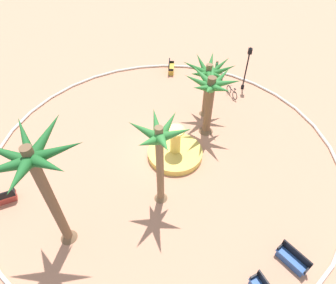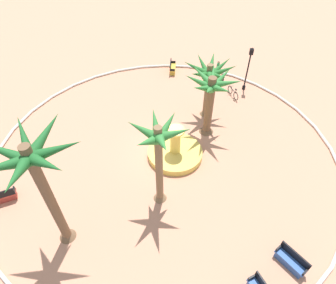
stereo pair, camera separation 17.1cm
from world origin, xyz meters
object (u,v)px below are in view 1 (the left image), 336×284
object	(u,v)px
bench_southeast	(292,260)
bicycle_red_frame	(232,92)
palm_tree_near_fountain	(210,92)
lamppost	(247,65)
bench_east	(2,199)
palm_tree_by_curb	(209,75)
fountain	(175,152)
person_cyclist_helmet	(216,67)
trash_bin	(220,80)
palm_tree_mid_plaza	(160,146)
bench_west	(171,68)
palm_tree_far_side	(37,172)

from	to	relation	value
bench_southeast	bicycle_red_frame	bearing A→B (deg)	-77.37
palm_tree_near_fountain	lamppost	distance (m)	6.95
lamppost	bench_east	bearing A→B (deg)	46.20
palm_tree_by_curb	bench_southeast	bearing A→B (deg)	114.99
fountain	person_cyclist_helmet	distance (m)	10.95
palm_tree_by_curb	trash_bin	distance (m)	5.71
palm_tree_mid_plaza	person_cyclist_helmet	size ratio (longest dim) A/B	3.59
palm_tree_by_curb	bicycle_red_frame	xyz separation A→B (m)	(-2.07, -2.86, -3.12)
palm_tree_near_fountain	palm_tree_mid_plaza	distance (m)	6.85
palm_tree_by_curb	person_cyclist_helmet	xyz separation A→B (m)	(-0.55, -5.83, -2.59)
bicycle_red_frame	person_cyclist_helmet	distance (m)	3.38
lamppost	bicycle_red_frame	world-z (taller)	lamppost
bench_west	bench_southeast	bearing A→B (deg)	117.49
palm_tree_far_side	bench_west	size ratio (longest dim) A/B	4.32
bicycle_red_frame	lamppost	bearing A→B (deg)	-124.91
bench_east	lamppost	world-z (taller)	lamppost
fountain	bench_southeast	xyz separation A→B (m)	(-6.83, 6.30, 0.02)
bicycle_red_frame	palm_tree_by_curb	bearing A→B (deg)	54.07
lamppost	trash_bin	distance (m)	2.80
bench_southeast	lamppost	world-z (taller)	lamppost
fountain	bench_east	bearing A→B (deg)	30.35
palm_tree_mid_plaza	bicycle_red_frame	world-z (taller)	palm_tree_mid_plaza
fountain	lamppost	bearing A→B (deg)	-116.93
palm_tree_by_curb	palm_tree_near_fountain	bearing A→B (deg)	96.80
bench_west	trash_bin	world-z (taller)	bench_west
palm_tree_mid_plaza	trash_bin	world-z (taller)	palm_tree_mid_plaza
palm_tree_mid_plaza	bicycle_red_frame	bearing A→B (deg)	-109.27
bench_southeast	trash_bin	world-z (taller)	bench_southeast
bench_west	trash_bin	bearing A→B (deg)	165.11
palm_tree_by_curb	person_cyclist_helmet	distance (m)	6.40
palm_tree_near_fountain	bicycle_red_frame	world-z (taller)	palm_tree_near_fountain
fountain	bench_southeast	world-z (taller)	fountain
palm_tree_far_side	person_cyclist_helmet	world-z (taller)	palm_tree_far_side
palm_tree_mid_plaza	bench_southeast	distance (m)	8.61
person_cyclist_helmet	bicycle_red_frame	bearing A→B (deg)	117.13
palm_tree_near_fountain	bench_southeast	distance (m)	10.88
palm_tree_far_side	bicycle_red_frame	distance (m)	17.63
palm_tree_far_side	trash_bin	world-z (taller)	palm_tree_far_side
bench_east	bench_southeast	xyz separation A→B (m)	(-16.19, 0.82, 0.00)
bench_southeast	person_cyclist_helmet	distance (m)	17.66
palm_tree_mid_plaza	bench_west	world-z (taller)	palm_tree_mid_plaza
palm_tree_by_curb	bicycle_red_frame	bearing A→B (deg)	-125.93
palm_tree_mid_plaza	lamppost	xyz separation A→B (m)	(-4.91, -12.70, -2.09)
palm_tree_by_curb	bench_east	size ratio (longest dim) A/B	2.87
fountain	bicycle_red_frame	distance (m)	8.58
bench_east	person_cyclist_helmet	bearing A→B (deg)	-125.41
fountain	bench_west	size ratio (longest dim) A/B	2.25
person_cyclist_helmet	trash_bin	bearing A→B (deg)	111.82
palm_tree_by_curb	palm_tree_far_side	size ratio (longest dim) A/B	0.65
bench_southeast	bicycle_red_frame	distance (m)	14.40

